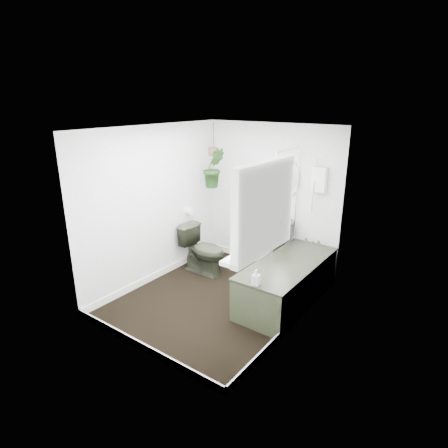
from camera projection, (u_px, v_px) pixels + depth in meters
The scene contains 22 objects.
floor at pixel (218, 299), 5.20m from camera, with size 2.30×2.80×0.02m, color black.
ceiling at pixel (217, 127), 4.46m from camera, with size 2.30×2.80×0.02m, color white.
wall_back at pixel (271, 197), 5.91m from camera, with size 2.30×0.02×2.30m, color white.
wall_front at pixel (132, 255), 3.75m from camera, with size 2.30×0.02×2.30m, color white.
wall_left at pixel (154, 205), 5.47m from camera, with size 0.02×2.80×2.30m, color white.
wall_right at pixel (300, 239), 4.18m from camera, with size 0.02×2.80×2.30m, color white.
skirting at pixel (218, 295), 5.18m from camera, with size 2.30×2.80×0.10m, color white.
bathtub at pixel (287, 282), 5.04m from camera, with size 0.72×1.72×0.58m, color #282C1F, non-canonical shape.
bath_screen at pixel (286, 199), 5.28m from camera, with size 0.04×0.72×1.40m, color silver, non-canonical shape.
shower_box at pixel (319, 179), 5.28m from camera, with size 0.20×0.10×0.35m, color white.
oval_mirror at pixel (285, 178), 5.62m from camera, with size 0.46×0.03×0.62m, color beige.
wall_sconce at pixel (262, 181), 5.87m from camera, with size 0.04×0.04×0.22m, color black.
toilet_roll_holder at pixel (189, 211), 6.06m from camera, with size 0.11×0.11×0.11m, color white.
window_recess at pixel (264, 209), 3.52m from camera, with size 0.08×1.00×0.90m, color white.
window_sill at pixel (257, 248), 3.70m from camera, with size 0.18×1.00×0.04m, color white.
window_blinds at pixel (260, 208), 3.55m from camera, with size 0.01×0.86×0.76m, color white.
toilet at pixel (204, 250), 5.88m from camera, with size 0.42×0.74×0.76m, color #282C1F.
pedestal_sink at pixel (275, 247), 5.80m from camera, with size 0.52×0.44×0.89m, color #282C1F, non-canonical shape.
sill_plant at pixel (273, 227), 3.87m from camera, with size 0.23×0.20×0.25m, color black.
hanging_plant at pixel (214, 168), 5.84m from camera, with size 0.34×0.28×0.62m, color black.
soap_bottle at pixel (256, 277), 4.32m from camera, with size 0.09×0.09×0.19m, color #2B2425.
hanging_pot at pixel (214, 152), 5.76m from camera, with size 0.16×0.16×0.12m, color #4D3625.
Camera 1 is at (2.78, -3.66, 2.64)m, focal length 30.00 mm.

